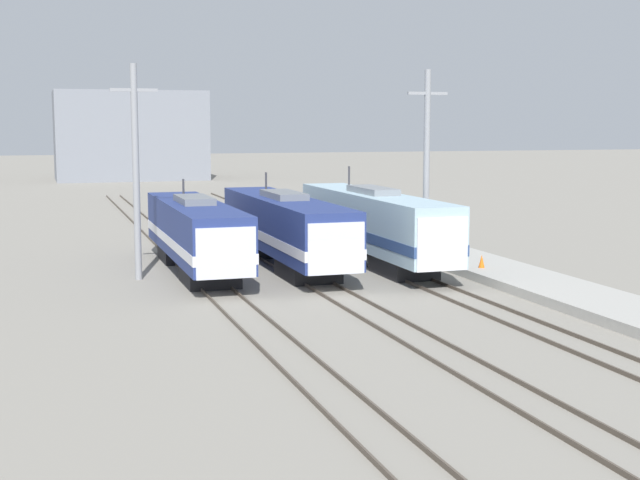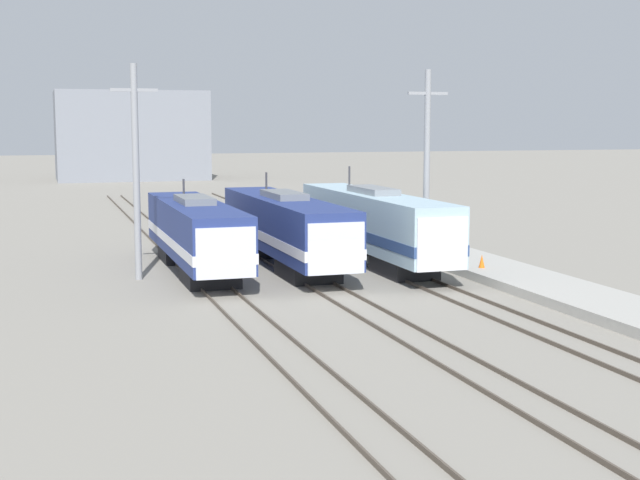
# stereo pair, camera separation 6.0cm
# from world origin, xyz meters

# --- Properties ---
(ground_plane) EXTENTS (400.00, 400.00, 0.00)m
(ground_plane) POSITION_xyz_m (0.00, 0.00, 0.00)
(ground_plane) COLOR gray
(rail_pair_far_left) EXTENTS (1.51, 120.00, 0.15)m
(rail_pair_far_left) POSITION_xyz_m (-5.02, 0.00, 0.07)
(rail_pair_far_left) COLOR #4C4238
(rail_pair_far_left) RESTS_ON ground_plane
(rail_pair_center) EXTENTS (1.51, 120.00, 0.15)m
(rail_pair_center) POSITION_xyz_m (0.00, 0.00, 0.07)
(rail_pair_center) COLOR #4C4238
(rail_pair_center) RESTS_ON ground_plane
(rail_pair_far_right) EXTENTS (1.51, 120.00, 0.15)m
(rail_pair_far_right) POSITION_xyz_m (5.02, 0.00, 0.07)
(rail_pair_far_right) COLOR #4C4238
(rail_pair_far_right) RESTS_ON ground_plane
(locomotive_far_left) EXTENTS (2.98, 16.29, 4.71)m
(locomotive_far_left) POSITION_xyz_m (-5.02, 7.29, 2.07)
(locomotive_far_left) COLOR black
(locomotive_far_left) RESTS_ON ground_plane
(locomotive_center) EXTENTS (2.99, 18.02, 4.96)m
(locomotive_center) POSITION_xyz_m (0.00, 7.64, 2.12)
(locomotive_center) COLOR black
(locomotive_center) RESTS_ON ground_plane
(locomotive_far_right) EXTENTS (2.84, 18.18, 5.27)m
(locomotive_far_right) POSITION_xyz_m (5.02, 7.23, 2.20)
(locomotive_far_right) COLOR #232326
(locomotive_far_right) RESTS_ON ground_plane
(catenary_tower_left) EXTENTS (2.32, 0.34, 10.72)m
(catenary_tower_left) POSITION_xyz_m (-8.17, 6.10, 5.54)
(catenary_tower_left) COLOR gray
(catenary_tower_left) RESTS_ON ground_plane
(catenary_tower_right) EXTENTS (2.32, 0.34, 10.72)m
(catenary_tower_right) POSITION_xyz_m (7.56, 6.10, 5.54)
(catenary_tower_right) COLOR gray
(catenary_tower_right) RESTS_ON ground_plane
(platform) EXTENTS (4.00, 120.00, 0.44)m
(platform) POSITION_xyz_m (9.67, 0.00, 0.22)
(platform) COLOR #A8A59E
(platform) RESTS_ON ground_plane
(traffic_cone) EXTENTS (0.32, 0.32, 0.68)m
(traffic_cone) POSITION_xyz_m (8.75, 1.75, 0.78)
(traffic_cone) COLOR orange
(traffic_cone) RESTS_ON platform
(depot_building) EXTENTS (20.66, 13.80, 12.41)m
(depot_building) POSITION_xyz_m (-0.03, 91.02, 6.20)
(depot_building) COLOR gray
(depot_building) RESTS_ON ground_plane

